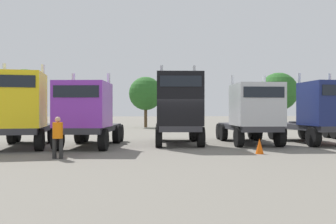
# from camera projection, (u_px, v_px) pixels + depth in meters

# --- Properties ---
(ground) EXTENTS (200.00, 200.00, 0.00)m
(ground) POSITION_uv_depth(u_px,v_px,m) (178.00, 148.00, 17.29)
(ground) COLOR slate
(semi_truck_yellow) EXTENTS (3.03, 6.57, 4.37)m
(semi_truck_yellow) POSITION_uv_depth(u_px,v_px,m) (21.00, 110.00, 16.78)
(semi_truck_yellow) COLOR #333338
(semi_truck_yellow) RESTS_ON ground
(semi_truck_purple) EXTENTS (3.35, 6.29, 3.93)m
(semi_truck_purple) POSITION_uv_depth(u_px,v_px,m) (87.00, 113.00, 17.13)
(semi_truck_purple) COLOR #333338
(semi_truck_purple) RESTS_ON ground
(semi_truck_black) EXTENTS (3.07, 6.02, 4.53)m
(semi_truck_black) POSITION_uv_depth(u_px,v_px,m) (179.00, 108.00, 18.45)
(semi_truck_black) COLOR #333338
(semi_truck_black) RESTS_ON ground
(semi_truck_silver) EXTENTS (2.96, 6.24, 3.99)m
(semi_truck_silver) POSITION_uv_depth(u_px,v_px,m) (252.00, 113.00, 18.80)
(semi_truck_silver) COLOR #333338
(semi_truck_silver) RESTS_ON ground
(semi_truck_navy) EXTENTS (2.55, 6.12, 4.09)m
(semi_truck_navy) POSITION_uv_depth(u_px,v_px,m) (320.00, 112.00, 18.84)
(semi_truck_navy) COLOR #333338
(semi_truck_navy) RESTS_ON ground
(visitor_in_hivis) EXTENTS (0.49, 0.49, 1.67)m
(visitor_in_hivis) POSITION_uv_depth(u_px,v_px,m) (58.00, 134.00, 13.29)
(visitor_in_hivis) COLOR #272727
(visitor_in_hivis) RESTS_ON ground
(traffic_cone_mid) EXTENTS (0.36, 0.36, 0.68)m
(traffic_cone_mid) POSITION_uv_depth(u_px,v_px,m) (260.00, 146.00, 14.81)
(traffic_cone_mid) COLOR #F2590C
(traffic_cone_mid) RESTS_ON ground
(oak_far_left) EXTENTS (3.85, 3.85, 6.22)m
(oak_far_left) POSITION_uv_depth(u_px,v_px,m) (25.00, 88.00, 34.40)
(oak_far_left) COLOR #4C3823
(oak_far_left) RESTS_ON ground
(oak_far_centre) EXTENTS (3.87, 3.87, 5.86)m
(oak_far_centre) POSITION_uv_depth(u_px,v_px,m) (146.00, 94.00, 38.59)
(oak_far_centre) COLOR #4C3823
(oak_far_centre) RESTS_ON ground
(oak_far_right) EXTENTS (4.22, 4.22, 6.16)m
(oak_far_right) POSITION_uv_depth(u_px,v_px,m) (278.00, 92.00, 37.01)
(oak_far_right) COLOR #4C3823
(oak_far_right) RESTS_ON ground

